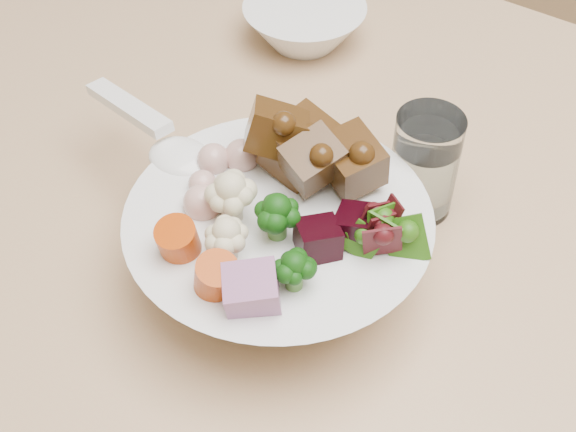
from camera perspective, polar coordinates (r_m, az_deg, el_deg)
The scene contains 6 objects.
dining_table at distance 0.75m, azimuth 14.49°, elevation -12.67°, with size 1.71×0.97×0.80m.
chair_far at distance 1.49m, azimuth 14.64°, elevation 8.45°, with size 0.43×0.43×0.81m.
food_bowl at distance 0.67m, azimuth -0.45°, elevation -1.80°, with size 0.25×0.25×0.14m.
soup_spoon at distance 0.72m, azimuth -8.61°, elevation 5.05°, with size 0.17×0.07×0.03m.
water_glass at distance 0.73m, azimuth 9.63°, elevation 3.38°, with size 0.06×0.06×0.10m.
side_bowl at distance 0.95m, azimuth 1.17°, elevation 13.48°, with size 0.14×0.14×0.05m, color white, non-canonical shape.
Camera 1 is at (-0.22, -0.57, 1.34)m, focal length 50.00 mm.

